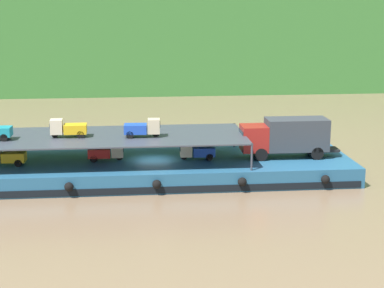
% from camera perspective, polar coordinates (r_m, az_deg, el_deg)
% --- Properties ---
extents(ground_plane, '(400.00, 400.00, 0.00)m').
position_cam_1_polar(ground_plane, '(49.89, -3.42, -3.10)').
color(ground_plane, '#7F664C').
extents(cargo_barge, '(30.91, 9.19, 1.50)m').
position_cam_1_polar(cargo_barge, '(49.66, -3.43, -2.28)').
color(cargo_barge, '#23567A').
rests_on(cargo_barge, ground).
extents(covered_lorry, '(7.87, 2.34, 3.10)m').
position_cam_1_polar(covered_lorry, '(50.43, 8.51, 0.69)').
color(covered_lorry, maroon).
rests_on(covered_lorry, cargo_barge).
extents(cargo_rack, '(21.71, 7.87, 2.00)m').
position_cam_1_polar(cargo_rack, '(49.05, -7.91, 0.66)').
color(cargo_rack, '#383D47').
rests_on(cargo_rack, cargo_barge).
extents(mini_truck_lower_stern, '(2.78, 1.27, 1.38)m').
position_cam_1_polar(mini_truck_lower_stern, '(49.69, -16.36, -1.06)').
color(mini_truck_lower_stern, gold).
rests_on(mini_truck_lower_stern, cargo_barge).
extents(mini_truck_lower_aft, '(2.75, 1.21, 1.38)m').
position_cam_1_polar(mini_truck_lower_aft, '(49.52, -7.70, -0.70)').
color(mini_truck_lower_aft, red).
rests_on(mini_truck_lower_aft, cargo_barge).
extents(mini_truck_lower_mid, '(2.77, 1.25, 1.38)m').
position_cam_1_polar(mini_truck_lower_mid, '(49.42, 0.42, -0.61)').
color(mini_truck_lower_mid, '#1E47B7').
rests_on(mini_truck_lower_mid, cargo_barge).
extents(mini_truck_upper_mid, '(2.76, 1.23, 1.38)m').
position_cam_1_polar(mini_truck_upper_mid, '(48.93, -11.11, 1.41)').
color(mini_truck_upper_mid, gold).
rests_on(mini_truck_upper_mid, cargo_rack).
extents(mini_truck_upper_fore, '(2.79, 1.29, 1.38)m').
position_cam_1_polar(mini_truck_upper_fore, '(48.22, -4.45, 1.45)').
color(mini_truck_upper_fore, '#1E47B7').
rests_on(mini_truck_upper_fore, cargo_rack).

